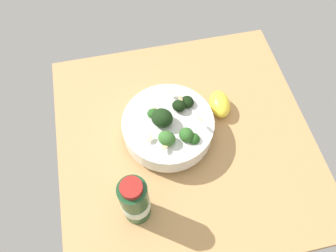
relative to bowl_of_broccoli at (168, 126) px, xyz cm
name	(u,v)px	position (x,y,z in cm)	size (l,w,h in cm)	color
ground_plane	(185,142)	(-3.57, 1.67, -5.87)	(57.41, 57.41, 3.73)	tan
bowl_of_broccoli	(168,126)	(0.00, 0.00, 0.00)	(19.91, 19.91, 10.47)	white
lemon_wedge	(220,104)	(-13.27, -4.37, -1.93)	(7.17, 4.69, 4.14)	yellow
bottle_tall	(135,201)	(9.78, 15.87, 2.82)	(5.42, 5.42, 14.94)	#194723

